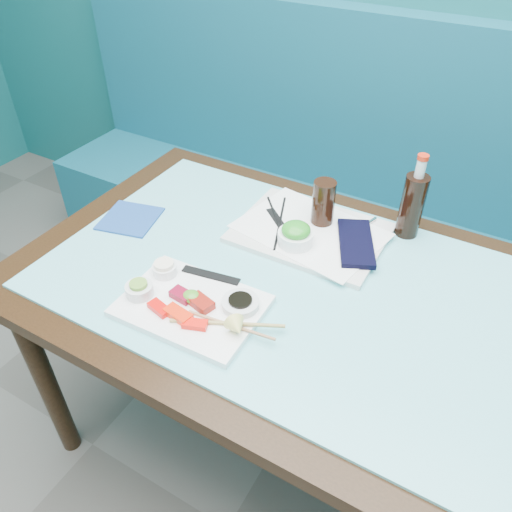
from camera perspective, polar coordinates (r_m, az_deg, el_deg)
The scene contains 34 objects.
booth_bench at distance 2.14m, azimuth 13.57°, elevation 2.81°, with size 3.00×0.56×1.17m.
dining_table at distance 1.33m, azimuth 3.54°, elevation -5.46°, with size 1.40×0.90×0.75m.
glass_top at distance 1.27m, azimuth 3.69°, elevation -2.66°, with size 1.22×0.76×0.01m, color #68C7D0.
sashimi_plate at distance 1.19m, azimuth -7.38°, elevation -5.69°, with size 0.33×0.23×0.02m, color white.
salmon_left at distance 1.18m, azimuth -10.98°, elevation -5.88°, with size 0.06×0.03×0.01m, color red.
salmon_mid at distance 1.15m, azimuth -8.89°, elevation -6.60°, with size 0.07×0.03×0.02m, color #FF280A.
salmon_right at distance 1.13m, azimuth -7.00°, elevation -7.74°, with size 0.06×0.03×0.01m, color #FF150A.
tuna_left at distance 1.20m, azimuth -8.47°, elevation -4.44°, with size 0.06×0.03×0.02m, color maroon.
tuna_right at distance 1.17m, azimuth -6.31°, elevation -5.35°, with size 0.06×0.04×0.02m, color maroon.
seaweed_garnish at distance 1.19m, azimuth -7.37°, elevation -4.60°, with size 0.04×0.04×0.02m, color #479322.
ramekin_wasabi at distance 1.22m, azimuth -13.18°, elevation -3.79°, with size 0.07×0.07×0.03m, color silver.
wasabi_fill at distance 1.21m, azimuth -13.30°, elevation -3.15°, with size 0.04×0.04×0.01m, color #679B32.
ramekin_ginger at distance 1.27m, azimuth -10.40°, elevation -1.54°, with size 0.06×0.06×0.03m, color white.
ginger_fill at distance 1.26m, azimuth -10.50°, elevation -0.92°, with size 0.05×0.05×0.01m, color white.
soy_dish at distance 1.17m, azimuth -1.80°, elevation -5.44°, with size 0.09×0.09×0.02m, color silver.
soy_fill at distance 1.16m, azimuth -1.81°, elevation -5.04°, with size 0.06×0.06×0.01m, color black.
lemon_wedge at distance 1.09m, azimuth -2.21°, elevation -8.16°, with size 0.05×0.05×0.04m, color #E9DB6E.
chopstick_sleeve at distance 1.25m, azimuth -5.18°, elevation -2.19°, with size 0.15×0.02×0.00m, color black.
wooden_chopstick_a at distance 1.13m, azimuth -3.31°, elevation -7.69°, with size 0.01×0.01×0.26m, color #9F884A.
wooden_chopstick_b at distance 1.13m, azimuth -2.87°, elevation -7.90°, with size 0.01×0.01×0.21m, color #A26F4C.
serving_tray at distance 1.41m, azimuth 6.19°, elevation 2.65°, with size 0.41×0.31×0.02m, color silver.
paper_placemat at distance 1.41m, azimuth 6.21°, elevation 2.94°, with size 0.39×0.27×0.00m, color white.
seaweed_bowl at distance 1.35m, azimuth 4.53°, elevation 2.07°, with size 0.10×0.10×0.04m, color white.
seaweed_salad at distance 1.33m, azimuth 4.59°, elevation 3.00°, with size 0.08×0.08×0.04m, color #269322.
cola_glass at distance 1.41m, azimuth 7.71°, elevation 6.07°, with size 0.06×0.06×0.13m, color black.
navy_pouch at distance 1.37m, azimuth 11.34°, elevation 1.47°, with size 0.09×0.20×0.02m, color black.
fork at distance 1.46m, azimuth 12.59°, elevation 3.63°, with size 0.01×0.01×0.08m, color white.
black_chopstick_a at distance 1.43m, azimuth 2.47°, elevation 3.98°, with size 0.01×0.01×0.26m, color black.
black_chopstick_b at distance 1.43m, azimuth 2.75°, elevation 3.89°, with size 0.01×0.01×0.26m, color black.
tray_sleeve at distance 1.43m, azimuth 2.61°, elevation 3.89°, with size 0.02×0.14×0.00m, color black.
cola_bottle_body at distance 1.43m, azimuth 17.38°, elevation 5.46°, with size 0.06×0.06×0.18m, color black.
cola_bottle_neck at distance 1.37m, azimuth 18.31°, elevation 9.50°, with size 0.03×0.03×0.05m, color silver.
cola_bottle_cap at distance 1.36m, azimuth 18.58°, elevation 10.65°, with size 0.03×0.03×0.01m, color red.
blue_napkin at distance 1.52m, azimuth -14.19°, elevation 4.17°, with size 0.16×0.16×0.01m, color navy.
Camera 1 is at (0.40, 0.59, 1.60)m, focal length 35.00 mm.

